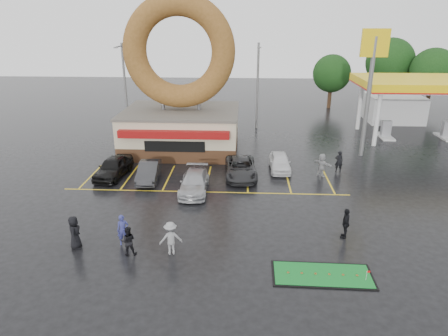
{
  "coord_description": "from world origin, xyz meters",
  "views": [
    {
      "loc": [
        2.66,
        -21.92,
        11.37
      ],
      "look_at": [
        1.4,
        2.38,
        2.2
      ],
      "focal_mm": 32.0,
      "sensor_mm": 36.0,
      "label": 1
    }
  ],
  "objects_px": {
    "donut_shop": "(181,101)",
    "dumpster": "(129,147)",
    "shell_sign": "(372,70)",
    "person_cameraman": "(346,223)",
    "car_black": "(113,167)",
    "car_silver": "(194,182)",
    "car_white": "(280,162)",
    "streetlight_right": "(370,84)",
    "streetlight_left": "(125,85)",
    "putting_green": "(322,275)",
    "streetlight_mid": "(258,84)",
    "gas_station": "(410,96)",
    "car_dgrey": "(149,171)",
    "person_blue": "(123,230)",
    "car_grey": "(241,168)"
  },
  "relations": [
    {
      "from": "car_black",
      "to": "streetlight_mid",
      "type": "bearing_deg",
      "value": 59.71
    },
    {
      "from": "car_black",
      "to": "streetlight_right",
      "type": "bearing_deg",
      "value": 41.06
    },
    {
      "from": "donut_shop",
      "to": "person_cameraman",
      "type": "xyz_separation_m",
      "value": [
        11.3,
        -15.26,
        -3.6
      ]
    },
    {
      "from": "car_black",
      "to": "dumpster",
      "type": "distance_m",
      "value": 5.39
    },
    {
      "from": "streetlight_mid",
      "to": "car_silver",
      "type": "bearing_deg",
      "value": -105.2
    },
    {
      "from": "streetlight_right",
      "to": "car_white",
      "type": "relative_size",
      "value": 2.29
    },
    {
      "from": "streetlight_mid",
      "to": "putting_green",
      "type": "relative_size",
      "value": 1.9
    },
    {
      "from": "streetlight_left",
      "to": "person_cameraman",
      "type": "distance_m",
      "value": 29.04
    },
    {
      "from": "streetlight_mid",
      "to": "car_silver",
      "type": "xyz_separation_m",
      "value": [
        -4.73,
        -17.42,
        -4.11
      ]
    },
    {
      "from": "car_grey",
      "to": "person_blue",
      "type": "relative_size",
      "value": 2.94
    },
    {
      "from": "streetlight_left",
      "to": "dumpster",
      "type": "height_order",
      "value": "streetlight_left"
    },
    {
      "from": "person_blue",
      "to": "putting_green",
      "type": "xyz_separation_m",
      "value": [
        10.13,
        -2.3,
        -0.81
      ]
    },
    {
      "from": "car_black",
      "to": "car_white",
      "type": "distance_m",
      "value": 12.91
    },
    {
      "from": "gas_station",
      "to": "car_grey",
      "type": "height_order",
      "value": "gas_station"
    },
    {
      "from": "streetlight_right",
      "to": "donut_shop",
      "type": "bearing_deg",
      "value": -154.79
    },
    {
      "from": "person_blue",
      "to": "car_grey",
      "type": "bearing_deg",
      "value": 36.16
    },
    {
      "from": "car_dgrey",
      "to": "dumpster",
      "type": "bearing_deg",
      "value": 113.63
    },
    {
      "from": "car_dgrey",
      "to": "person_cameraman",
      "type": "distance_m",
      "value": 14.83
    },
    {
      "from": "streetlight_mid",
      "to": "person_cameraman",
      "type": "distance_m",
      "value": 23.92
    },
    {
      "from": "donut_shop",
      "to": "streetlight_left",
      "type": "height_order",
      "value": "donut_shop"
    },
    {
      "from": "person_blue",
      "to": "putting_green",
      "type": "distance_m",
      "value": 10.42
    },
    {
      "from": "car_dgrey",
      "to": "putting_green",
      "type": "height_order",
      "value": "car_dgrey"
    },
    {
      "from": "streetlight_mid",
      "to": "putting_green",
      "type": "bearing_deg",
      "value": -84.74
    },
    {
      "from": "car_white",
      "to": "streetlight_left",
      "type": "bearing_deg",
      "value": 142.0
    },
    {
      "from": "donut_shop",
      "to": "dumpster",
      "type": "relative_size",
      "value": 7.5
    },
    {
      "from": "car_grey",
      "to": "person_blue",
      "type": "bearing_deg",
      "value": -124.95
    },
    {
      "from": "car_white",
      "to": "putting_green",
      "type": "height_order",
      "value": "car_white"
    },
    {
      "from": "person_blue",
      "to": "donut_shop",
      "type": "bearing_deg",
      "value": 65.27
    },
    {
      "from": "car_dgrey",
      "to": "streetlight_mid",
      "type": "bearing_deg",
      "value": 57.37
    },
    {
      "from": "dumpster",
      "to": "putting_green",
      "type": "distance_m",
      "value": 22.19
    },
    {
      "from": "putting_green",
      "to": "car_grey",
      "type": "bearing_deg",
      "value": 108.01
    },
    {
      "from": "person_cameraman",
      "to": "car_grey",
      "type": "bearing_deg",
      "value": -125.75
    },
    {
      "from": "gas_station",
      "to": "car_dgrey",
      "type": "relative_size",
      "value": 3.34
    },
    {
      "from": "streetlight_left",
      "to": "car_white",
      "type": "height_order",
      "value": "streetlight_left"
    },
    {
      "from": "car_black",
      "to": "car_white",
      "type": "bearing_deg",
      "value": 15.7
    },
    {
      "from": "person_cameraman",
      "to": "car_white",
      "type": "bearing_deg",
      "value": -144.54
    },
    {
      "from": "streetlight_left",
      "to": "person_blue",
      "type": "xyz_separation_m",
      "value": [
        6.34,
        -23.53,
        -3.94
      ]
    },
    {
      "from": "car_dgrey",
      "to": "car_grey",
      "type": "xyz_separation_m",
      "value": [
        6.83,
        1.02,
        0.02
      ]
    },
    {
      "from": "car_white",
      "to": "dumpster",
      "type": "distance_m",
      "value": 13.45
    },
    {
      "from": "donut_shop",
      "to": "streetlight_right",
      "type": "xyz_separation_m",
      "value": [
        19.0,
        8.95,
        0.32
      ]
    },
    {
      "from": "car_black",
      "to": "car_grey",
      "type": "xyz_separation_m",
      "value": [
        9.66,
        0.49,
        -0.08
      ]
    },
    {
      "from": "streetlight_left",
      "to": "car_silver",
      "type": "xyz_separation_m",
      "value": [
        9.27,
        -16.42,
        -4.11
      ]
    },
    {
      "from": "car_grey",
      "to": "streetlight_mid",
      "type": "bearing_deg",
      "value": 80.38
    },
    {
      "from": "car_silver",
      "to": "streetlight_mid",
      "type": "bearing_deg",
      "value": 74.12
    },
    {
      "from": "streetlight_mid",
      "to": "car_black",
      "type": "xyz_separation_m",
      "value": [
        -11.2,
        -14.98,
        -4.02
      ]
    },
    {
      "from": "car_black",
      "to": "car_silver",
      "type": "bearing_deg",
      "value": -14.14
    },
    {
      "from": "car_dgrey",
      "to": "dumpster",
      "type": "height_order",
      "value": "car_dgrey"
    },
    {
      "from": "donut_shop",
      "to": "streetlight_right",
      "type": "bearing_deg",
      "value": 25.21
    },
    {
      "from": "streetlight_left",
      "to": "car_grey",
      "type": "relative_size",
      "value": 1.81
    },
    {
      "from": "shell_sign",
      "to": "person_cameraman",
      "type": "relative_size",
      "value": 6.12
    }
  ]
}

